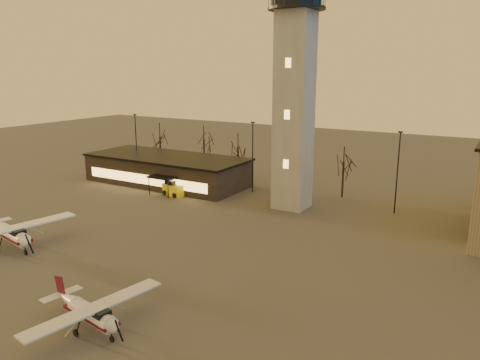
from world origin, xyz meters
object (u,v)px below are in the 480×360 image
object	(u,v)px
terminal	(167,170)
service_cart	(174,189)
cessna_front	(94,318)
cessna_rear	(14,238)
control_tower	(295,77)

from	to	relation	value
terminal	service_cart	bearing A→B (deg)	-43.21
cessna_front	cessna_rear	size ratio (longest dim) A/B	0.84
service_cart	cessna_front	bearing A→B (deg)	-47.53
control_tower	service_cart	bearing A→B (deg)	-169.88
terminal	cessna_front	world-z (taller)	terminal
cessna_rear	terminal	bearing A→B (deg)	109.63
terminal	service_cart	size ratio (longest dim) A/B	6.99
cessna_rear	control_tower	bearing A→B (deg)	67.96
terminal	cessna_rear	size ratio (longest dim) A/B	2.06
terminal	cessna_rear	world-z (taller)	terminal
control_tower	cessna_front	world-z (taller)	control_tower
cessna_rear	cessna_front	bearing A→B (deg)	-8.61
terminal	cessna_front	xyz separation A→B (m)	(22.71, -35.53, -1.19)
control_tower	terminal	xyz separation A→B (m)	(-21.99, 1.98, -14.17)
terminal	cessna_front	bearing A→B (deg)	-57.42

